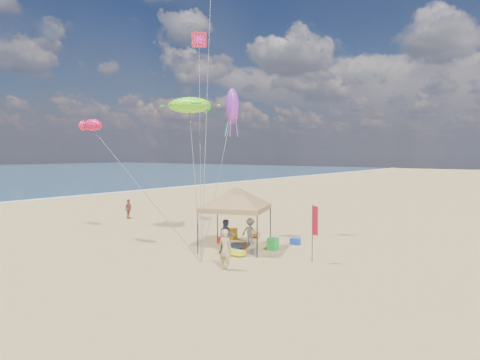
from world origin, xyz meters
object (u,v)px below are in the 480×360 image
Objects in this scene: cooler_red at (222,240)px; cooler_blue at (295,241)px; canopy_tent at (236,189)px; feather_flag at (314,224)px; chair_yellow at (232,234)px; person_near_b at (227,236)px; beach_cart at (236,252)px; person_far_a at (128,209)px; chair_green at (273,244)px; person_near_a at (225,250)px; person_near_c at (250,232)px.

cooler_red and cooler_blue have the same top height.
canopy_tent reaches higher than feather_flag.
feather_flag is at bearing -17.50° from chair_yellow.
beach_cart is at bearing -57.33° from person_near_b.
cooler_blue is at bearing 32.98° from cooler_red.
cooler_red is at bearing 92.81° from person_near_b.
chair_yellow reaches higher than cooler_blue.
beach_cart is at bearing -51.64° from canopy_tent.
canopy_tent reaches higher than cooler_red.
person_near_b reaches higher than person_far_a.
chair_yellow is 0.38× the size of person_near_b.
chair_green is 0.38× the size of person_near_b.
canopy_tent is at bearing -58.76° from person_near_a.
chair_green is at bearing 5.00° from cooler_red.
person_near_c is (1.63, 0.60, 0.62)m from cooler_red.
feather_flag is 3.20× the size of beach_cart.
person_near_c reaches higher than chair_green.
person_near_c reaches higher than chair_yellow.
chair_yellow is 4.49m from beach_cart.
chair_green is at bearing -16.32° from chair_yellow.
person_near_c is 0.99× the size of person_far_a.
canopy_tent reaches higher than person_near_a.
beach_cart is 2.82m from person_near_c.
chair_yellow is at bearing -116.94° from person_far_a.
person_near_b is (0.21, -1.08, -2.50)m from canopy_tent.
person_near_b is (2.11, -3.17, 0.56)m from chair_yellow.
feather_flag is 1.78× the size of person_near_c.
person_near_a is 3.37m from person_near_b.
person_far_a is (-13.94, 3.59, -2.60)m from canopy_tent.
person_near_a reaches higher than beach_cart.
cooler_red is 0.60× the size of beach_cart.
chair_green is 2.71m from person_near_b.
person_far_a is (-18.90, 3.67, -1.12)m from feather_flag.
person_far_a is (-14.03, 2.31, 0.00)m from person_near_c.
canopy_tent reaches higher than cooler_blue.
chair_green is 0.78× the size of beach_cart.
cooler_red is at bearing -49.29° from person_near_a.
beach_cart is 2.84m from person_near_a.
beach_cart is at bearing -110.08° from chair_green.
person_near_b is at bearing -79.09° from canopy_tent.
feather_flag is 7.36m from chair_yellow.
person_far_a reaches higher than person_near_c.
chair_yellow is at bearing -33.67° from person_near_c.
chair_yellow is (-0.36, 1.40, 0.16)m from cooler_red.
feather_flag is 5.17m from person_near_c.
person_near_b is 1.13× the size of person_near_c.
beach_cart is 0.47× the size of person_near_a.
person_near_c is (0.09, 1.28, -2.60)m from canopy_tent.
canopy_tent reaches higher than person_near_c.
chair_green is 1.00× the size of chair_yellow.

